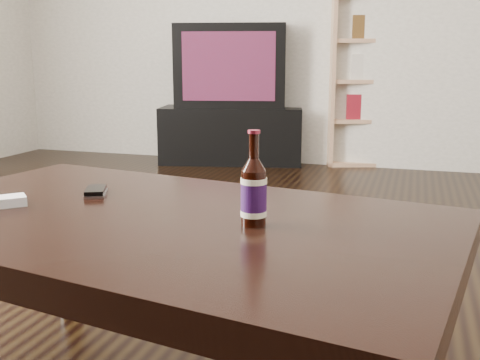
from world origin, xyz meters
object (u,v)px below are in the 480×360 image
(tv_stand, at_px, (232,134))
(bookshelf, at_px, (372,78))
(coffee_table, at_px, (156,242))
(phone, at_px, (96,191))
(tv, at_px, (232,66))
(beer_bottle, at_px, (254,192))

(tv_stand, bearing_deg, bookshelf, -0.87)
(tv_stand, xyz_separation_m, bookshelf, (1.11, 0.23, 0.47))
(bookshelf, distance_m, coffee_table, 3.59)
(tv_stand, relative_size, phone, 10.40)
(tv, bearing_deg, phone, -90.75)
(coffee_table, height_order, beer_bottle, beer_bottle)
(beer_bottle, bearing_deg, bookshelf, 90.73)
(tv_stand, distance_m, phone, 3.29)
(tv, height_order, coffee_table, tv)
(coffee_table, distance_m, phone, 0.28)
(bookshelf, bearing_deg, coffee_table, -110.39)
(tv, xyz_separation_m, coffee_table, (0.92, -3.34, -0.36))
(tv, relative_size, coffee_table, 0.68)
(tv, bearing_deg, bookshelf, -0.79)
(tv, xyz_separation_m, phone, (0.68, -3.21, -0.29))
(tv_stand, bearing_deg, coffee_table, -87.43)
(coffee_table, relative_size, phone, 12.91)
(tv_stand, distance_m, coffee_table, 3.47)
(tv, xyz_separation_m, bookshelf, (1.11, 0.24, -0.09))
(bookshelf, height_order, coffee_table, bookshelf)
(phone, bearing_deg, beer_bottle, -42.04)
(tv, relative_size, phone, 8.83)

